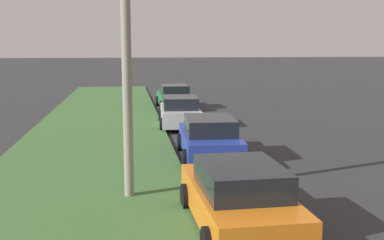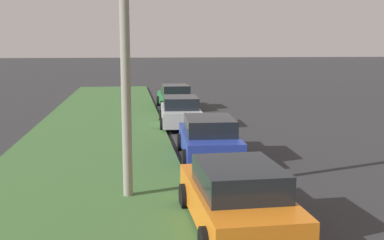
% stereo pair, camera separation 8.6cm
% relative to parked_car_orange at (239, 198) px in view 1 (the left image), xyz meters
% --- Properties ---
extents(grass_median, '(60.00, 6.00, 0.12)m').
position_rel_parked_car_orange_xyz_m(grass_median, '(4.73, 3.61, -0.66)').
color(grass_median, '#3D6633').
rests_on(grass_median, ground).
extents(parked_car_orange, '(4.35, 2.11, 1.47)m').
position_rel_parked_car_orange_xyz_m(parked_car_orange, '(0.00, 0.00, 0.00)').
color(parked_car_orange, orange).
rests_on(parked_car_orange, ground).
extents(parked_car_blue, '(4.38, 2.17, 1.47)m').
position_rel_parked_car_orange_xyz_m(parked_car_blue, '(6.38, -0.49, 0.00)').
color(parked_car_blue, '#23389E').
rests_on(parked_car_blue, ground).
extents(parked_car_silver, '(4.39, 2.19, 1.47)m').
position_rel_parked_car_orange_xyz_m(parked_car_silver, '(13.01, -0.24, 0.00)').
color(parked_car_silver, '#B2B5BA').
rests_on(parked_car_silver, ground).
extents(parked_car_green, '(4.34, 2.10, 1.47)m').
position_rel_parked_car_orange_xyz_m(parked_car_green, '(19.74, -0.62, 0.00)').
color(parked_car_green, '#1E6B38').
rests_on(parked_car_green, ground).
extents(streetlight, '(0.58, 2.87, 7.50)m').
position_rel_parked_car_orange_xyz_m(streetlight, '(2.29, 1.92, 3.67)').
color(streetlight, gray).
rests_on(streetlight, ground).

